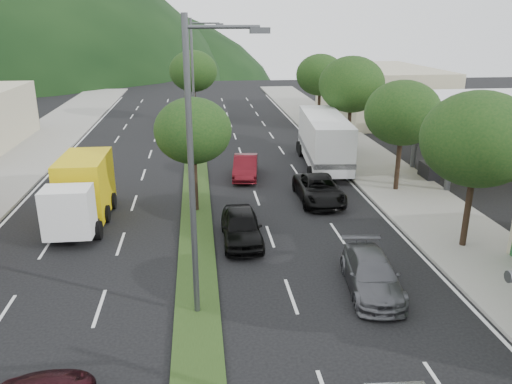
{
  "coord_description": "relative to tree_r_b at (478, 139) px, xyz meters",
  "views": [
    {
      "loc": [
        0.28,
        -7.39,
        9.77
      ],
      "look_at": [
        2.77,
        13.8,
        2.43
      ],
      "focal_mm": 35.0,
      "sensor_mm": 36.0,
      "label": 1
    }
  ],
  "objects": [
    {
      "name": "sidewalk_right",
      "position": [
        0.5,
        13.0,
        -4.96
      ],
      "size": [
        5.0,
        90.0,
        0.15
      ],
      "primitive_type": "cube",
      "color": "gray",
      "rests_on": "ground"
    },
    {
      "name": "median",
      "position": [
        -12.0,
        16.0,
        -4.98
      ],
      "size": [
        1.6,
        56.0,
        0.12
      ],
      "primitive_type": "cube",
      "color": "#203513",
      "rests_on": "ground"
    },
    {
      "name": "gas_canopy",
      "position": [
        7.0,
        10.0,
        -0.39
      ],
      "size": [
        12.2,
        8.2,
        5.25
      ],
      "color": "silver",
      "rests_on": "ground"
    },
    {
      "name": "bldg_right_far",
      "position": [
        7.5,
        32.0,
        -2.44
      ],
      "size": [
        10.0,
        16.0,
        5.2
      ],
      "primitive_type": "cube",
      "color": "beige",
      "rests_on": "ground"
    },
    {
      "name": "tree_r_b",
      "position": [
        0.0,
        0.0,
        0.0
      ],
      "size": [
        4.8,
        4.8,
        6.94
      ],
      "color": "black",
      "rests_on": "sidewalk_right"
    },
    {
      "name": "tree_r_c",
      "position": [
        0.0,
        8.0,
        -0.29
      ],
      "size": [
        4.4,
        4.4,
        6.48
      ],
      "color": "black",
      "rests_on": "sidewalk_right"
    },
    {
      "name": "tree_r_d",
      "position": [
        0.0,
        18.0,
        0.14
      ],
      "size": [
        5.0,
        5.0,
        7.17
      ],
      "color": "black",
      "rests_on": "sidewalk_right"
    },
    {
      "name": "tree_r_e",
      "position": [
        0.0,
        28.0,
        -0.14
      ],
      "size": [
        4.6,
        4.6,
        6.71
      ],
      "color": "black",
      "rests_on": "sidewalk_right"
    },
    {
      "name": "tree_med_near",
      "position": [
        -12.0,
        6.0,
        -0.61
      ],
      "size": [
        4.0,
        4.0,
        6.02
      ],
      "color": "black",
      "rests_on": "median"
    },
    {
      "name": "tree_med_far",
      "position": [
        -12.0,
        32.0,
        -0.03
      ],
      "size": [
        4.8,
        4.8,
        6.94
      ],
      "color": "black",
      "rests_on": "median"
    },
    {
      "name": "streetlight_near",
      "position": [
        -11.79,
        -4.0,
        0.55
      ],
      "size": [
        2.6,
        0.25,
        10.0
      ],
      "color": "#47494C",
      "rests_on": "ground"
    },
    {
      "name": "streetlight_mid",
      "position": [
        -11.79,
        21.0,
        0.55
      ],
      "size": [
        2.6,
        0.25,
        10.0
      ],
      "color": "#47494C",
      "rests_on": "ground"
    },
    {
      "name": "car_queue_a",
      "position": [
        -9.91,
        1.83,
        -4.28
      ],
      "size": [
        1.78,
        4.43,
        1.51
      ],
      "primitive_type": "imported",
      "rotation": [
        0.0,
        0.0,
        0.0
      ],
      "color": "black",
      "rests_on": "ground"
    },
    {
      "name": "car_queue_b",
      "position": [
        -5.4,
        -3.17,
        -4.37
      ],
      "size": [
        2.4,
        4.8,
        1.34
      ],
      "primitive_type": "imported",
      "rotation": [
        0.0,
        0.0,
        -0.12
      ],
      "color": "#4E4F54",
      "rests_on": "ground"
    },
    {
      "name": "car_queue_c",
      "position": [
        -8.75,
        11.83,
        -4.32
      ],
      "size": [
        2.07,
        4.52,
        1.43
      ],
      "primitive_type": "imported",
      "rotation": [
        0.0,
        0.0,
        -0.13
      ],
      "color": "#4F0D13",
      "rests_on": "ground"
    },
    {
      "name": "car_queue_d",
      "position": [
        -5.04,
        6.83,
        -4.33
      ],
      "size": [
        2.38,
        5.07,
        1.4
      ],
      "primitive_type": "imported",
      "rotation": [
        0.0,
        0.0,
        -0.01
      ],
      "color": "black",
      "rests_on": "ground"
    },
    {
      "name": "box_truck",
      "position": [
        -17.68,
        5.36,
        -3.52
      ],
      "size": [
        2.62,
        6.52,
        3.2
      ],
      "rotation": [
        0.0,
        0.0,
        3.13
      ],
      "color": "white",
      "rests_on": "ground"
    },
    {
      "name": "motorhome",
      "position": [
        -3.0,
        14.01,
        -3.14
      ],
      "size": [
        3.66,
        9.48,
        3.56
      ],
      "rotation": [
        0.0,
        0.0,
        -0.09
      ],
      "color": "silver",
      "rests_on": "ground"
    }
  ]
}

